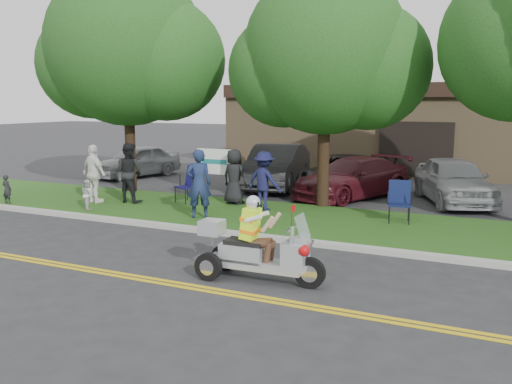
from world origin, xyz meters
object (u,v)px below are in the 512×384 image
at_px(lawn_chair_a, 190,182).
at_px(spectator_adult_right, 94,174).
at_px(lawn_chair_b, 399,199).
at_px(spectator_adult_left, 199,184).
at_px(spectator_adult_mid, 129,173).
at_px(parked_car_mid, 342,174).
at_px(parked_car_left, 276,166).
at_px(trike_scooter, 255,251).
at_px(parked_car_far_left, 137,161).
at_px(parked_car_far_right, 454,180).
at_px(parked_car_right, 352,178).

bearing_deg(lawn_chair_a, spectator_adult_right, -132.62).
height_order(lawn_chair_b, spectator_adult_left, spectator_adult_left).
relative_size(spectator_adult_mid, parked_car_mid, 0.39).
relative_size(parked_car_left, parked_car_mid, 1.04).
height_order(spectator_adult_mid, spectator_adult_right, spectator_adult_mid).
relative_size(lawn_chair_b, parked_car_left, 0.22).
bearing_deg(parked_car_mid, lawn_chair_b, -56.48).
relative_size(trike_scooter, spectator_adult_left, 1.29).
bearing_deg(spectator_adult_left, parked_car_far_left, -72.05).
bearing_deg(parked_car_mid, parked_car_far_right, -7.73).
relative_size(lawn_chair_a, parked_car_left, 0.23).
relative_size(trike_scooter, lawn_chair_a, 2.14).
distance_m(trike_scooter, parked_car_right, 9.19).
bearing_deg(parked_car_mid, parked_car_left, -174.93).
distance_m(trike_scooter, parked_car_left, 10.77).
relative_size(lawn_chair_b, parked_car_right, 0.23).
bearing_deg(parked_car_left, parked_car_right, -25.60).
bearing_deg(parked_car_mid, trike_scooter, -81.24).
xyz_separation_m(lawn_chair_a, parked_car_left, (1.12, 4.34, 0.07)).
height_order(trike_scooter, parked_car_far_right, trike_scooter).
distance_m(lawn_chair_a, parked_car_left, 4.48).
relative_size(lawn_chair_a, parked_car_mid, 0.24).
xyz_separation_m(spectator_adult_left, parked_car_left, (-0.36, 6.23, -0.23)).
height_order(lawn_chair_a, parked_car_far_left, parked_car_far_left).
bearing_deg(trike_scooter, spectator_adult_mid, 141.74).
relative_size(spectator_adult_mid, parked_car_far_left, 0.46).
bearing_deg(parked_car_far_left, lawn_chair_a, -24.59).
relative_size(spectator_adult_right, parked_car_right, 0.39).
distance_m(lawn_chair_a, parked_car_right, 5.50).
xyz_separation_m(lawn_chair_a, spectator_adult_left, (1.48, -1.89, 0.30)).
bearing_deg(spectator_adult_mid, lawn_chair_a, -151.50).
bearing_deg(spectator_adult_mid, spectator_adult_left, 163.52).
bearing_deg(spectator_adult_left, trike_scooter, 102.75).
xyz_separation_m(parked_car_far_left, parked_car_far_right, (13.00, -0.66, 0.06)).
bearing_deg(parked_car_right, lawn_chair_b, -33.24).
bearing_deg(lawn_chair_a, spectator_adult_left, -31.85).
bearing_deg(lawn_chair_b, parked_car_far_right, 64.30).
bearing_deg(parked_car_right, spectator_adult_right, -120.71).
xyz_separation_m(parked_car_left, parked_car_far_right, (6.37, -0.46, -0.07)).
xyz_separation_m(trike_scooter, lawn_chair_a, (-4.96, 5.72, 0.19)).
bearing_deg(spectator_adult_mid, parked_car_far_left, -52.48).
height_order(spectator_adult_left, spectator_adult_mid, spectator_adult_left).
bearing_deg(parked_car_right, spectator_adult_left, -93.21).
bearing_deg(trike_scooter, lawn_chair_a, 129.02).
bearing_deg(parked_car_right, spectator_adult_mid, -119.84).
relative_size(lawn_chair_a, spectator_adult_mid, 0.61).
distance_m(parked_car_left, parked_car_mid, 2.53).
distance_m(spectator_adult_mid, spectator_adult_right, 1.08).
bearing_deg(parked_car_far_right, trike_scooter, -126.69).
xyz_separation_m(lawn_chair_a, parked_car_mid, (3.64, 4.50, -0.08)).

